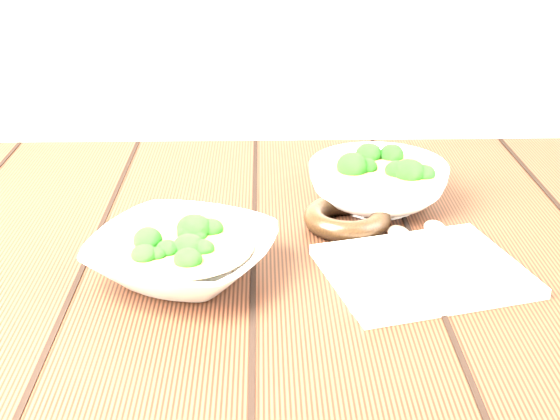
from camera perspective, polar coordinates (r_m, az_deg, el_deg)
name	(u,v)px	position (r m, az deg, el deg)	size (l,w,h in m)	color
table	(271,327)	(1.03, -0.69, -8.54)	(1.20, 0.80, 0.75)	#381B10
soup_bowl_front	(183,255)	(0.89, -7.13, -3.26)	(0.26, 0.26, 0.06)	silver
soup_bowl_back	(378,183)	(1.08, 7.16, 1.95)	(0.24, 0.24, 0.07)	silver
trivet	(347,218)	(1.01, 4.94, -0.56)	(0.11, 0.11, 0.03)	black
napkin	(423,271)	(0.91, 10.44, -4.39)	(0.22, 0.18, 0.01)	#C0B29F
spoon_left	(404,247)	(0.94, 9.08, -2.68)	(0.03, 0.18, 0.01)	#A39E90
spoon_right	(439,241)	(0.96, 11.52, -2.24)	(0.03, 0.18, 0.01)	#A39E90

